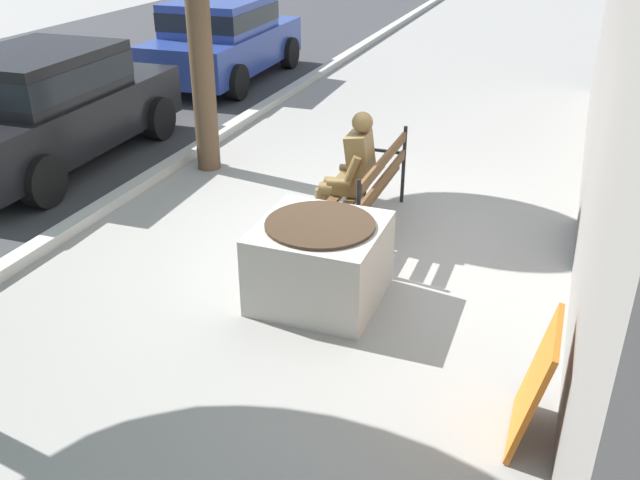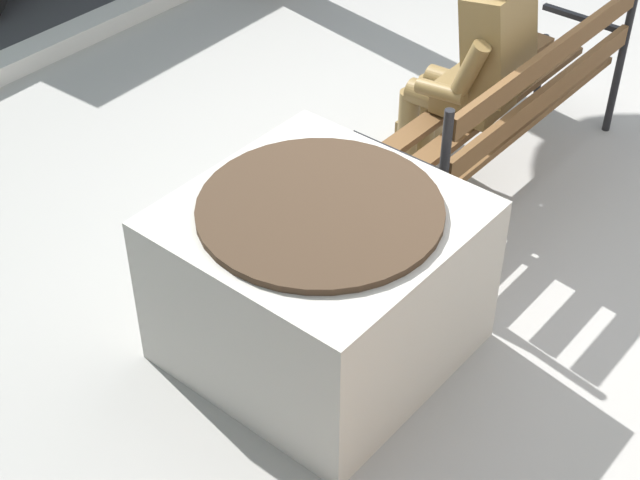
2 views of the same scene
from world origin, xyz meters
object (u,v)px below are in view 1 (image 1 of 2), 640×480
object	(u,v)px
bronze_statue_seated	(347,174)
parked_car_black	(46,104)
concrete_planter	(320,261)
leaning_signboard	(534,383)
park_bench	(369,184)
parked_car_blue	(223,37)

from	to	relation	value
bronze_statue_seated	parked_car_black	xyz separation A→B (m)	(0.60, 4.47, 0.17)
concrete_planter	leaning_signboard	distance (m)	2.31
park_bench	bronze_statue_seated	xyz separation A→B (m)	(-0.10, 0.21, 0.12)
concrete_planter	parked_car_blue	size ratio (longest dim) A/B	0.26
concrete_planter	parked_car_blue	xyz separation A→B (m)	(7.11, 4.70, 0.46)
parked_car_black	park_bench	bearing A→B (deg)	-96.06
leaning_signboard	park_bench	bearing A→B (deg)	36.00
concrete_planter	leaning_signboard	world-z (taller)	leaning_signboard
bronze_statue_seated	parked_car_blue	xyz separation A→B (m)	(5.67, 4.47, 0.17)
bronze_statue_seated	concrete_planter	xyz separation A→B (m)	(-1.45, -0.23, -0.28)
concrete_planter	leaning_signboard	size ratio (longest dim) A/B	1.21
concrete_planter	parked_car_black	size ratio (longest dim) A/B	0.26
parked_car_black	bronze_statue_seated	bearing A→B (deg)	-97.65
bronze_statue_seated	leaning_signboard	size ratio (longest dim) A/B	1.52
bronze_statue_seated	parked_car_black	size ratio (longest dim) A/B	0.33
park_bench	leaning_signboard	bearing A→B (deg)	-144.00
park_bench	bronze_statue_seated	distance (m)	0.27
bronze_statue_seated	concrete_planter	bearing A→B (deg)	-171.01
bronze_statue_seated	leaning_signboard	world-z (taller)	bronze_statue_seated
park_bench	parked_car_black	xyz separation A→B (m)	(0.50, 4.69, 0.30)
bronze_statue_seated	concrete_planter	world-z (taller)	bronze_statue_seated
parked_car_blue	leaning_signboard	distance (m)	10.67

